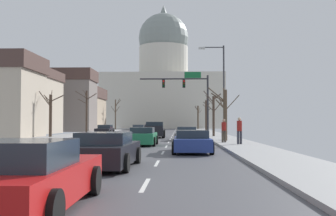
{
  "coord_description": "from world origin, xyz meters",
  "views": [
    {
      "loc": [
        4.39,
        -28.87,
        1.62
      ],
      "look_at": [
        2.76,
        24.46,
        3.55
      ],
      "focal_mm": 41.31,
      "sensor_mm": 36.0,
      "label": 1
    }
  ],
  "objects": [
    {
      "name": "bare_tree_01",
      "position": [
        -8.59,
        9.51,
        2.45
      ],
      "size": [
        2.13,
        2.0,
        4.78
      ],
      "color": "#423328",
      "rests_on": "ground"
    },
    {
      "name": "flank_building_00",
      "position": [
        -16.46,
        45.28,
        4.14
      ],
      "size": [
        11.86,
        9.74,
        8.16
      ],
      "color": "tan",
      "rests_on": "ground"
    },
    {
      "name": "street_lamp_right",
      "position": [
        7.92,
        4.48,
        4.92
      ],
      "size": [
        2.24,
        0.24,
        8.1
      ],
      "color": "#333338",
      "rests_on": "ground"
    },
    {
      "name": "bare_tree_03",
      "position": [
        -8.25,
        23.01,
        3.35
      ],
      "size": [
        2.84,
        2.37,
        5.89
      ],
      "color": "#423328",
      "rests_on": "ground"
    },
    {
      "name": "sedan_near_02",
      "position": [
        1.83,
        -2.14,
        0.59
      ],
      "size": [
        1.97,
        4.29,
        1.25
      ],
      "color": "#1E7247",
      "rests_on": "ground"
    },
    {
      "name": "sedan_near_01",
      "position": [
        5.01,
        5.25,
        0.56
      ],
      "size": [
        2.12,
        4.59,
        1.19
      ],
      "color": "silver",
      "rests_on": "ground"
    },
    {
      "name": "bare_tree_02",
      "position": [
        7.95,
        11.95,
        2.6
      ],
      "size": [
        2.23,
        1.92,
        4.83
      ],
      "color": "#423328",
      "rests_on": "ground"
    },
    {
      "name": "flank_building_03",
      "position": [
        -18.43,
        24.41,
        4.46
      ],
      "size": [
        11.11,
        8.47,
        8.83
      ],
      "color": "#B2A38E",
      "rests_on": "ground"
    },
    {
      "name": "bare_tree_04",
      "position": [
        8.0,
        2.33,
        2.39
      ],
      "size": [
        2.48,
        1.35,
        4.34
      ],
      "color": "#4C3D2D",
      "rests_on": "ground"
    },
    {
      "name": "ground",
      "position": [
        0.0,
        -0.0,
        0.02
      ],
      "size": [
        20.0,
        180.0,
        0.2
      ],
      "color": "#49494E"
    },
    {
      "name": "flank_building_01",
      "position": [
        -15.01,
        36.28,
        5.31
      ],
      "size": [
        9.78,
        6.54,
        10.49
      ],
      "color": "slate",
      "rests_on": "ground"
    },
    {
      "name": "sedan_near_04",
      "position": [
        1.77,
        -15.2,
        0.6
      ],
      "size": [
        2.16,
        4.63,
        1.26
      ],
      "color": "black",
      "rests_on": "ground"
    },
    {
      "name": "bare_tree_00",
      "position": [
        8.27,
        53.62,
        2.72
      ],
      "size": [
        1.51,
        1.38,
        4.96
      ],
      "color": "#4C3D2D",
      "rests_on": "ground"
    },
    {
      "name": "sedan_near_05",
      "position": [
        1.61,
        -21.85,
        0.6
      ],
      "size": [
        2.04,
        4.72,
        1.3
      ],
      "color": "#B71414",
      "rests_on": "ground"
    },
    {
      "name": "sedan_near_03",
      "position": [
        5.04,
        -8.27,
        0.57
      ],
      "size": [
        2.11,
        4.6,
        1.18
      ],
      "color": "navy",
      "rests_on": "ground"
    },
    {
      "name": "pickup_truck_near_00",
      "position": [
        1.76,
        11.26,
        0.73
      ],
      "size": [
        2.28,
        5.29,
        1.63
      ],
      "color": "black",
      "rests_on": "ground"
    },
    {
      "name": "signal_gantry",
      "position": [
        5.45,
        15.38,
        5.28
      ],
      "size": [
        7.91,
        0.41,
        7.24
      ],
      "color": "#28282D",
      "rests_on": "ground"
    },
    {
      "name": "pedestrian_00",
      "position": [
        8.4,
        -2.77,
        1.14
      ],
      "size": [
        0.35,
        0.34,
        1.79
      ],
      "color": "#33333D",
      "rests_on": "ground"
    },
    {
      "name": "sedan_oncoming_02",
      "position": [
        -1.84,
        39.94,
        0.53
      ],
      "size": [
        2.08,
        4.7,
        1.14
      ],
      "color": "#B71414",
      "rests_on": "ground"
    },
    {
      "name": "bare_tree_05",
      "position": [
        -8.67,
        49.33,
        3.52
      ],
      "size": [
        2.01,
        1.9,
        6.28
      ],
      "color": "brown",
      "rests_on": "ground"
    },
    {
      "name": "capitol_building",
      "position": [
        0.0,
        74.75,
        11.63
      ],
      "size": [
        31.21,
        19.45,
        33.37
      ],
      "color": "beige",
      "rests_on": "ground"
    },
    {
      "name": "sedan_oncoming_03",
      "position": [
        -1.91,
        51.22,
        0.61
      ],
      "size": [
        2.11,
        4.46,
        1.3
      ],
      "color": "silver",
      "rests_on": "ground"
    },
    {
      "name": "sedan_oncoming_00",
      "position": [
        -5.06,
        19.61,
        0.6
      ],
      "size": [
        2.11,
        4.68,
        1.26
      ],
      "color": "black",
      "rests_on": "ground"
    },
    {
      "name": "sedan_oncoming_01",
      "position": [
        -1.63,
        27.55,
        0.57
      ],
      "size": [
        1.99,
        4.43,
        1.21
      ],
      "color": "silver",
      "rests_on": "ground"
    },
    {
      "name": "pedestrian_01",
      "position": [
        7.6,
        -0.62,
        1.08
      ],
      "size": [
        0.35,
        0.34,
        1.68
      ],
      "color": "#4C4238",
      "rests_on": "ground"
    },
    {
      "name": "bare_tree_06",
      "position": [
        8.92,
        37.52,
        2.89
      ],
      "size": [
        1.33,
        1.54,
        5.77
      ],
      "color": "#423328",
      "rests_on": "ground"
    }
  ]
}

